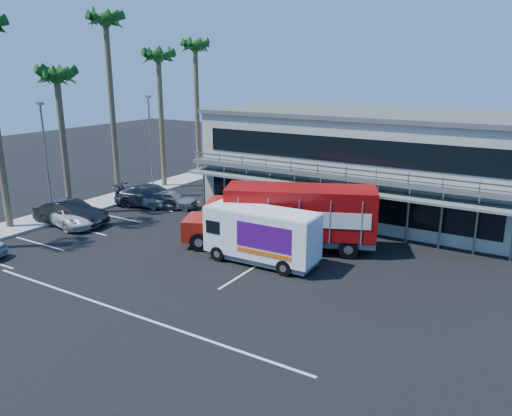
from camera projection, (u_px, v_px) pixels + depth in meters
The scene contains 15 objects.
ground at pixel (210, 267), 26.49m from camera, with size 120.00×120.00×0.00m, color black.
building at pixel (365, 162), 36.25m from camera, with size 22.40×12.00×7.30m.
curb_strip at pixel (102, 203), 38.96m from camera, with size 3.00×32.00×0.16m, color #A5A399.
palm_c at pixel (57, 83), 33.99m from camera, with size 2.80×2.80×10.75m.
palm_d at pixel (106, 32), 37.27m from camera, with size 2.80×2.80×14.75m.
palm_e at pixel (159, 64), 41.72m from camera, with size 2.80×2.80×12.25m.
palm_f at pixel (195, 54), 46.20m from camera, with size 2.80×2.80×13.25m.
light_pole_near at pixel (46, 157), 33.26m from camera, with size 0.50×0.25×8.09m.
light_pole_far at pixel (150, 139), 41.47m from camera, with size 0.50×0.25×8.09m.
red_truck at pixel (287, 215), 28.74m from camera, with size 11.10×6.70×3.71m.
white_van at pixel (261, 235), 26.70m from camera, with size 6.23×2.30×3.02m.
parked_car_b at pixel (71, 213), 33.56m from camera, with size 1.75×5.01×1.65m, color black.
parked_car_c at pixel (70, 215), 33.53m from camera, with size 2.40×5.20×1.45m, color silver.
parked_car_d at pixel (152, 196), 38.12m from camera, with size 2.32×5.71×1.66m, color #2A2D39.
parked_car_e at pixel (170, 199), 37.51m from camera, with size 1.63×4.06×1.38m, color gray.
Camera 1 is at (15.00, -19.73, 10.18)m, focal length 35.00 mm.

